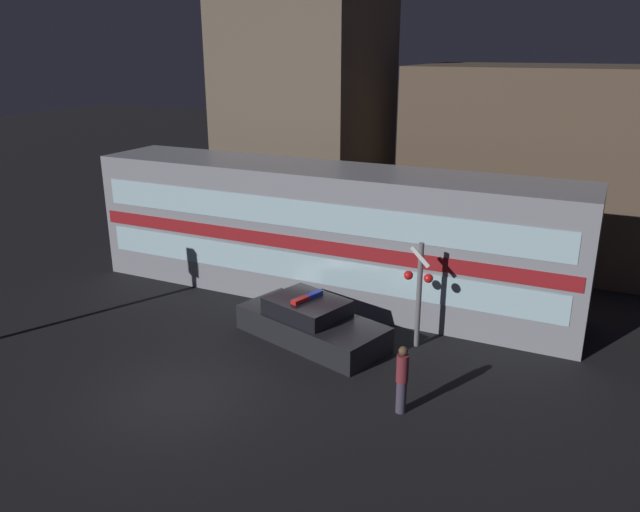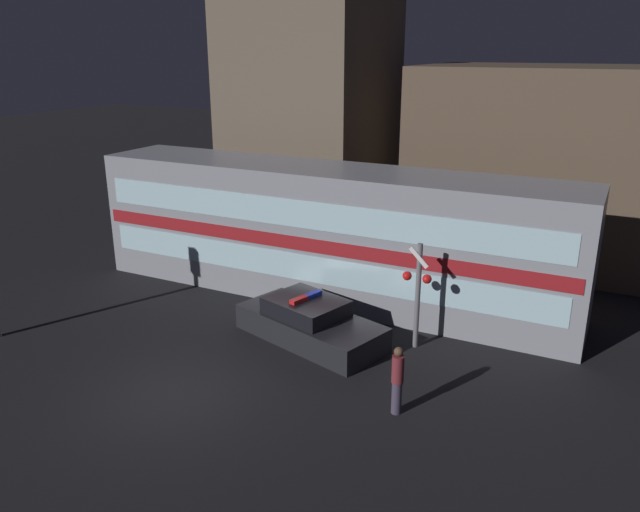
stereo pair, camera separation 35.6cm
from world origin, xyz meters
TOP-DOWN VIEW (x-y plane):
  - ground_plane at (0.00, 0.00)m, footprint 120.00×120.00m
  - train at (0.46, 7.60)m, footprint 16.55×2.93m
  - police_car at (1.53, 4.24)m, footprint 4.82×3.11m
  - pedestrian at (5.12, 1.73)m, footprint 0.28×0.28m
  - crossing_signal_near at (4.43, 5.11)m, footprint 0.82×0.35m
  - building_left at (-3.90, 14.85)m, footprint 6.15×6.58m
  - building_center at (6.06, 15.60)m, footprint 9.64×6.91m

SIDE VIEW (x-z plane):
  - ground_plane at x=0.00m, z-range 0.00..0.00m
  - police_car at x=1.53m, z-range -0.16..1.17m
  - pedestrian at x=5.12m, z-range 0.02..1.71m
  - crossing_signal_near at x=4.43m, z-range 0.23..3.30m
  - train at x=0.46m, z-range 0.00..4.38m
  - building_center at x=6.06m, z-range 0.00..7.42m
  - building_left at x=-3.90m, z-range 0.00..10.81m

